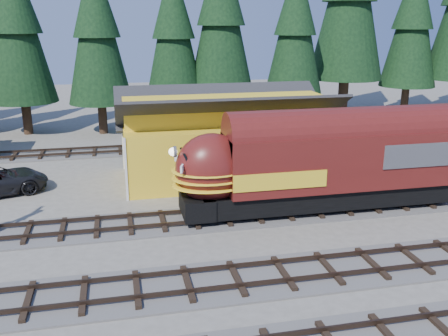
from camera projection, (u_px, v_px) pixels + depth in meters
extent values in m
plane|color=#6B665B|center=(282.00, 251.00, 20.56)|extent=(120.00, 120.00, 0.00)
cube|color=#4C4947|center=(437.00, 200.00, 26.35)|extent=(68.00, 3.20, 0.08)
cube|color=#38281E|center=(446.00, 201.00, 25.62)|extent=(68.00, 0.08, 0.16)
cube|color=#38281E|center=(429.00, 192.00, 26.97)|extent=(68.00, 0.08, 0.16)
cube|color=#4C4947|center=(66.00, 154.00, 35.34)|extent=(32.00, 3.20, 0.08)
cube|color=#38281E|center=(64.00, 154.00, 34.61)|extent=(32.00, 0.08, 0.16)
cube|color=#38281E|center=(66.00, 149.00, 35.96)|extent=(32.00, 0.08, 0.16)
cube|color=yellow|center=(226.00, 150.00, 29.91)|extent=(12.00, 6.00, 3.40)
cube|color=yellow|center=(226.00, 110.00, 29.22)|extent=(11.88, 3.30, 1.44)
cube|color=white|center=(124.00, 151.00, 27.59)|extent=(0.06, 2.40, 0.60)
cone|color=black|center=(16.00, 24.00, 39.35)|extent=(5.39, 5.39, 12.27)
cone|color=black|center=(97.00, 29.00, 39.66)|extent=(5.18, 5.18, 11.80)
cone|color=black|center=(173.00, 31.00, 42.28)|extent=(5.06, 5.06, 11.53)
cone|color=black|center=(221.00, 17.00, 42.58)|extent=(5.76, 5.76, 13.13)
cone|color=black|center=(295.00, 27.00, 44.15)|extent=(5.21, 5.21, 11.88)
cone|color=black|center=(413.00, 22.00, 48.77)|extent=(5.49, 5.49, 12.51)
cube|color=black|center=(326.00, 195.00, 24.82)|extent=(12.69, 2.27, 0.98)
cube|color=#5A1714|center=(341.00, 158.00, 24.45)|extent=(11.58, 2.67, 2.67)
ellipsoid|color=#5A1714|center=(211.00, 168.00, 23.13)|extent=(3.38, 2.62, 3.29)
cube|color=#38383A|center=(402.00, 149.00, 25.04)|extent=(3.56, 2.73, 1.16)
sphere|color=white|center=(173.00, 152.00, 22.52)|extent=(0.39, 0.39, 0.39)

